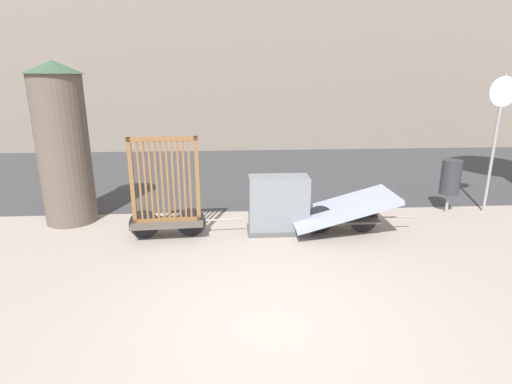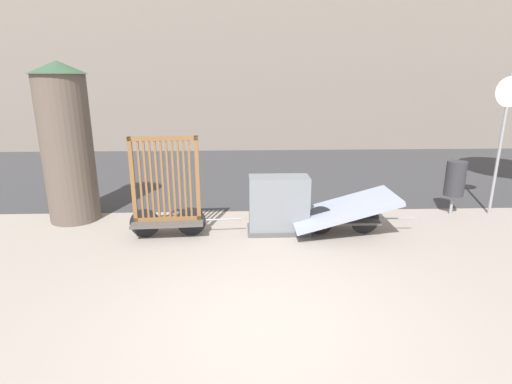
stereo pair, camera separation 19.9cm
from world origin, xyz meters
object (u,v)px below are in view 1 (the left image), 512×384
bike_cart_with_bedframe (167,201)px  trash_bin (451,177)px  utility_cabinet (278,207)px  advertising_column (63,143)px  bike_cart_with_mattress (342,210)px  sign_post (498,124)px

bike_cart_with_bedframe → trash_bin: size_ratio=1.77×
utility_cabinet → advertising_column: 4.27m
bike_cart_with_mattress → advertising_column: advertising_column is taller
utility_cabinet → sign_post: (4.55, 0.87, 1.36)m
bike_cart_with_bedframe → bike_cart_with_mattress: bearing=-3.8°
utility_cabinet → advertising_column: (-4.04, 0.87, 1.07)m
trash_bin → utility_cabinet: bearing=-166.8°
advertising_column → utility_cabinet: bearing=-12.2°
bike_cart_with_mattress → advertising_column: bearing=169.7°
trash_bin → sign_post: bearing=-0.6°
advertising_column → bike_cart_with_mattress: bearing=-10.9°
bike_cart_with_mattress → sign_post: 3.80m
bike_cart_with_mattress → advertising_column: (-5.20, 1.00, 1.13)m
bike_cart_with_mattress → trash_bin: trash_bin is taller
bike_cart_with_mattress → bike_cart_with_bedframe: bearing=-179.4°
bike_cart_with_bedframe → advertising_column: advertising_column is taller
bike_cart_with_bedframe → sign_post: bearing=4.8°
bike_cart_with_bedframe → utility_cabinet: bearing=-0.3°
advertising_column → trash_bin: bearing=0.0°
utility_cabinet → trash_bin: bearing=13.2°
bike_cart_with_mattress → sign_post: (3.39, 0.99, 1.42)m
trash_bin → sign_post: size_ratio=0.40×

